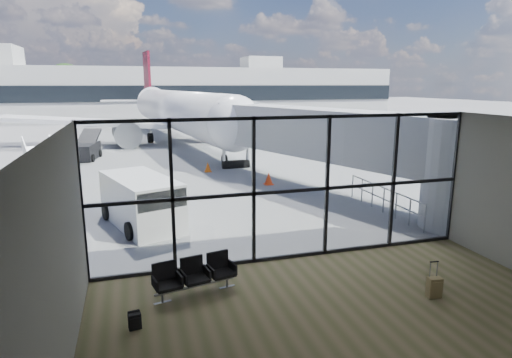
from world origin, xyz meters
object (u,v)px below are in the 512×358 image
suitcase (434,287)px  airliner (176,110)px  mobile_stairs (46,181)px  seating_row (194,274)px  backpack (135,321)px  service_van (142,201)px  belt_loader (85,150)px

suitcase → airliner: bearing=101.3°
airliner → mobile_stairs: bearing=-121.6°
seating_row → backpack: 2.06m
seating_row → backpack: bearing=-150.8°
backpack → suitcase: suitcase is taller
backpack → service_van: service_van is taller
seating_row → airliner: bearing=72.6°
backpack → service_van: (0.44, 7.45, 0.78)m
service_van → belt_loader: size_ratio=1.04×
seating_row → suitcase: bearing=-30.8°
mobile_stairs → belt_loader: bearing=63.1°
seating_row → belt_loader: (-4.63, 22.82, 0.14)m
belt_loader → airliner: bearing=60.2°
airliner → mobile_stairs: 21.00m
mobile_stairs → airliner: bearing=44.6°
backpack → seating_row: bearing=32.3°
airliner → mobile_stairs: size_ratio=10.86×
service_van → belt_loader: 17.08m
belt_loader → backpack: bearing=-72.8°
seating_row → belt_loader: belt_loader is taller
backpack → belt_loader: bearing=88.5°
backpack → airliner: (4.58, 33.41, 2.69)m
airliner → mobile_stairs: airliner is taller
service_van → mobile_stairs: mobile_stairs is taller
airliner → service_van: size_ratio=7.73×
airliner → belt_loader: 12.23m
seating_row → backpack: seating_row is taller
belt_loader → mobile_stairs: 9.76m
backpack → mobile_stairs: bearing=97.2°
mobile_stairs → service_van: bearing=-77.6°
airliner → seating_row: bearing=-102.3°
mobile_stairs → suitcase: bearing=-73.3°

